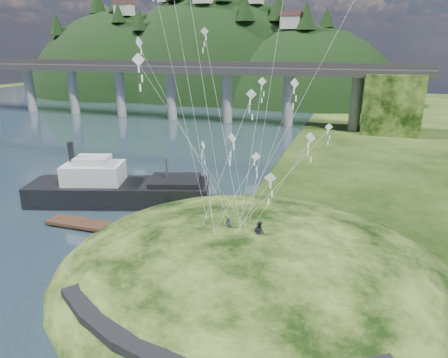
% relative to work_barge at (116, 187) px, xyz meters
% --- Properties ---
extents(ground, '(320.00, 320.00, 0.00)m').
position_rel_work_barge_xyz_m(ground, '(12.47, -13.11, -1.92)').
color(ground, black).
rests_on(ground, ground).
extents(grass_hill, '(36.00, 32.00, 13.00)m').
position_rel_work_barge_xyz_m(grass_hill, '(20.47, -11.11, -3.42)').
color(grass_hill, black).
rests_on(grass_hill, ground).
extents(footpath, '(22.29, 5.84, 0.83)m').
position_rel_work_barge_xyz_m(footpath, '(19.93, -22.85, 0.16)').
color(footpath, black).
rests_on(footpath, ground).
extents(bridge, '(160.00, 11.00, 15.00)m').
position_rel_work_barge_xyz_m(bridge, '(-13.99, 56.96, 7.78)').
color(bridge, '#2D2B2B').
rests_on(bridge, ground).
extents(far_ridge, '(153.00, 70.00, 94.50)m').
position_rel_work_barge_xyz_m(far_ridge, '(-31.11, 109.07, -9.36)').
color(far_ridge, black).
rests_on(far_ridge, ground).
extents(work_barge, '(22.72, 12.21, 7.68)m').
position_rel_work_barge_xyz_m(work_barge, '(0.00, 0.00, 0.00)').
color(work_barge, black).
rests_on(work_barge, ground).
extents(wooden_dock, '(13.87, 2.42, 0.99)m').
position_rel_work_barge_xyz_m(wooden_dock, '(3.47, -7.52, -1.49)').
color(wooden_dock, '#392117').
rests_on(wooden_dock, ground).
extents(kite_flyers, '(3.49, 1.14, 1.98)m').
position_rel_work_barge_xyz_m(kite_flyers, '(20.70, -12.76, 3.98)').
color(kite_flyers, '#282B35').
rests_on(kite_flyers, ground).
extents(kite_swarm, '(17.11, 15.11, 18.89)m').
position_rel_work_barge_xyz_m(kite_swarm, '(18.18, -8.92, 14.62)').
color(kite_swarm, silver).
rests_on(kite_swarm, ground).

